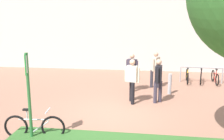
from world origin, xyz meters
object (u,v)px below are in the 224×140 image
bike_at_sign (35,127)px  person_suited_navy (158,78)px  person_shirt_white (156,67)px  person_suited_dark (132,70)px  bollard_steel (170,84)px  bike_rack_cluster (201,76)px  parking_sign_post (28,85)px  person_shirt_blue (132,78)px

bike_at_sign → person_suited_navy: person_suited_navy is taller
bike_at_sign → person_shirt_white: (3.44, 5.70, 0.63)m
person_suited_dark → bollard_steel: bearing=-7.8°
bike_rack_cluster → person_suited_dark: person_suited_dark is taller
person_suited_dark → bike_rack_cluster: bearing=29.7°
bike_at_sign → parking_sign_post: bearing=-89.7°
person_suited_navy → person_shirt_white: same height
bike_rack_cluster → bollard_steel: bollard_steel is taller
parking_sign_post → person_suited_dark: 5.67m
parking_sign_post → bollard_steel: 6.44m
bike_rack_cluster → bollard_steel: 2.83m
bike_rack_cluster → bollard_steel: bearing=-129.1°
bike_rack_cluster → person_suited_navy: (-2.36, -3.41, 0.63)m
bike_at_sign → person_suited_dark: (2.36, 4.93, 0.63)m
bollard_steel → person_suited_navy: 1.45m
bollard_steel → person_suited_navy: (-0.57, -1.22, 0.53)m
person_shirt_blue → bike_rack_cluster: bearing=46.7°
person_shirt_blue → person_shirt_white: (0.99, 2.36, 0.00)m
bike_at_sign → bike_rack_cluster: bearing=49.9°
parking_sign_post → person_suited_dark: size_ratio=1.39×
parking_sign_post → bike_rack_cluster: bearing=50.7°
parking_sign_post → bike_rack_cluster: size_ratio=1.14×
bike_rack_cluster → person_shirt_white: bearing=-153.1°
bollard_steel → person_suited_dark: 1.76m
parking_sign_post → bollard_steel: size_ratio=2.66×
person_suited_dark → person_shirt_white: same height
person_shirt_blue → person_shirt_white: size_ratio=1.00×
bike_rack_cluster → person_suited_dark: (-3.45, -1.97, 0.63)m
bike_at_sign → bollard_steel: size_ratio=1.86×
person_suited_navy → person_shirt_white: bearing=90.4°
person_suited_navy → person_shirt_blue: 1.01m
parking_sign_post → person_shirt_white: 6.84m
parking_sign_post → bike_rack_cluster: 9.25m
bike_rack_cluster → person_shirt_blue: person_shirt_blue is taller
person_shirt_white → person_shirt_blue: bearing=-112.6°
bike_at_sign → person_suited_dark: bearing=64.5°
parking_sign_post → person_suited_navy: parking_sign_post is taller
parking_sign_post → person_shirt_blue: (2.45, 3.53, -0.58)m
parking_sign_post → bollard_steel: (4.02, 4.90, -1.12)m
bike_rack_cluster → person_shirt_white: size_ratio=1.22×
person_shirt_blue → person_shirt_white: bearing=67.4°
person_suited_navy → person_suited_dark: bearing=127.1°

